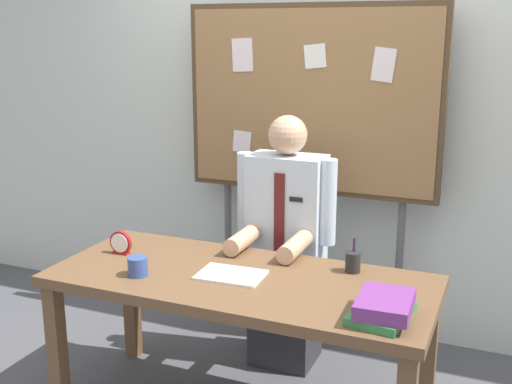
{
  "coord_description": "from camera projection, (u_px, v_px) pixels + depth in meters",
  "views": [
    {
      "loc": [
        1.1,
        -2.44,
        1.8
      ],
      "look_at": [
        0.0,
        0.18,
        1.07
      ],
      "focal_mm": 44.37,
      "sensor_mm": 36.0,
      "label": 1
    }
  ],
  "objects": [
    {
      "name": "back_wall",
      "position": [
        321.0,
        109.0,
        3.75
      ],
      "size": [
        6.4,
        0.08,
        2.7
      ],
      "primitive_type": "cube",
      "color": "silver",
      "rests_on": "ground_plane"
    },
    {
      "name": "desk",
      "position": [
        241.0,
        294.0,
        2.88
      ],
      "size": [
        1.74,
        0.74,
        0.72
      ],
      "color": "brown",
      "rests_on": "ground_plane"
    },
    {
      "name": "person",
      "position": [
        286.0,
        252.0,
        3.41
      ],
      "size": [
        0.55,
        0.56,
        1.38
      ],
      "color": "#2D2D33",
      "rests_on": "ground_plane"
    },
    {
      "name": "bulletin_board",
      "position": [
        310.0,
        105.0,
        3.56
      ],
      "size": [
        1.48,
        0.09,
        1.95
      ],
      "color": "#4C3823",
      "rests_on": "ground_plane"
    },
    {
      "name": "book_stack",
      "position": [
        383.0,
        308.0,
        2.43
      ],
      "size": [
        0.24,
        0.31,
        0.09
      ],
      "color": "#337F47",
      "rests_on": "desk"
    },
    {
      "name": "open_notebook",
      "position": [
        231.0,
        275.0,
        2.85
      ],
      "size": [
        0.3,
        0.22,
        0.01
      ],
      "primitive_type": "cube",
      "rotation": [
        0.0,
        0.0,
        0.05
      ],
      "color": "white",
      "rests_on": "desk"
    },
    {
      "name": "desk_clock",
      "position": [
        121.0,
        244.0,
        3.13
      ],
      "size": [
        0.12,
        0.04,
        0.12
      ],
      "color": "maroon",
      "rests_on": "desk"
    },
    {
      "name": "coffee_mug",
      "position": [
        138.0,
        266.0,
        2.85
      ],
      "size": [
        0.09,
        0.09,
        0.09
      ],
      "primitive_type": "cylinder",
      "color": "#334C8C",
      "rests_on": "desk"
    },
    {
      "name": "pen_holder",
      "position": [
        353.0,
        262.0,
        2.9
      ],
      "size": [
        0.07,
        0.07,
        0.16
      ],
      "color": "#262626",
      "rests_on": "desk"
    }
  ]
}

